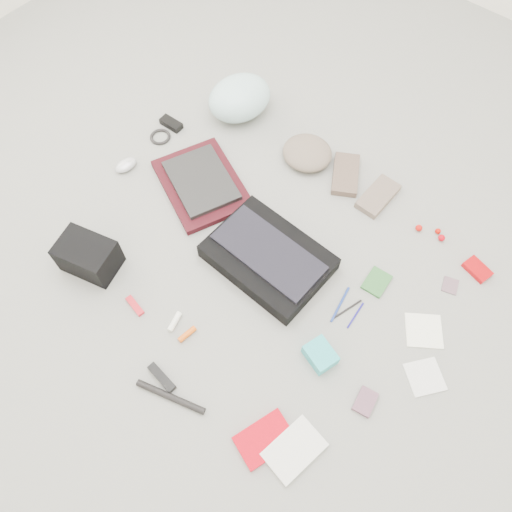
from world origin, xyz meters
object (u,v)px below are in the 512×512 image
Objects in this scene: bike_helmet at (240,98)px; accordion_wallet at (320,355)px; camera_bag at (88,256)px; messenger_bag at (268,258)px; book_red at (265,439)px; laptop at (201,180)px.

accordion_wallet is at bearing -20.46° from bike_helmet.
bike_helmet is 1.43× the size of camera_bag.
camera_bag reaches higher than messenger_bag.
book_red is 1.68× the size of accordion_wallet.
messenger_bag is at bearing 25.09° from camera_bag.
accordion_wallet is (0.98, -0.71, -0.06)m from bike_helmet.
bike_helmet is 0.98m from camera_bag.
book_red is (1.01, -1.05, -0.08)m from bike_helmet.
camera_bag is 0.94m from accordion_wallet.
laptop is 1.06m from book_red.
messenger_bag is 2.14× the size of camera_bag.
messenger_bag is at bearing 10.12° from laptop.
camera_bag is at bearing -73.68° from laptop.
bike_helmet is 1.46m from book_red.
messenger_bag reaches higher than book_red.
laptop reaches higher than book_red.
bike_helmet is 2.78× the size of accordion_wallet.
camera_bag is (-0.52, -0.44, 0.03)m from messenger_bag.
messenger_bag reaches higher than laptop.
book_red is at bearing -30.68° from bike_helmet.
laptop is 0.46m from bike_helmet.
bike_helmet is at bearing 79.48° from camera_bag.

